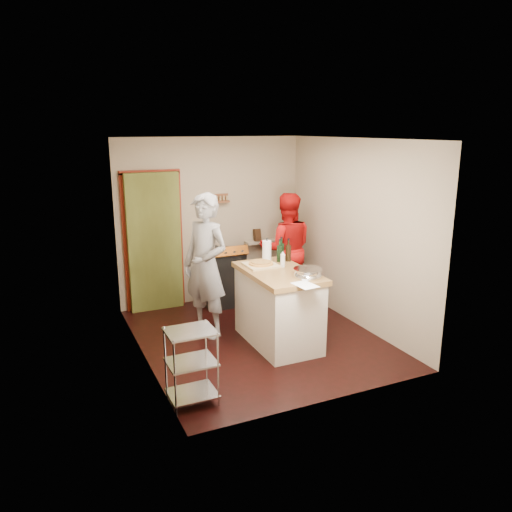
{
  "coord_description": "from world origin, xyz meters",
  "views": [
    {
      "loc": [
        -2.58,
        -5.64,
        2.73
      ],
      "look_at": [
        -0.02,
        0.0,
        1.13
      ],
      "focal_mm": 35.0,
      "sensor_mm": 36.0,
      "label": 1
    }
  ],
  "objects_px": {
    "stove": "(223,277)",
    "person_red": "(286,249)",
    "person_stripe": "(206,266)",
    "wire_shelving": "(191,363)",
    "island": "(278,305)"
  },
  "relations": [
    {
      "from": "stove",
      "to": "person_red",
      "type": "bearing_deg",
      "value": -19.08
    },
    {
      "from": "stove",
      "to": "person_red",
      "type": "distance_m",
      "value": 1.1
    },
    {
      "from": "stove",
      "to": "person_stripe",
      "type": "bearing_deg",
      "value": -121.1
    },
    {
      "from": "wire_shelving",
      "to": "island",
      "type": "height_order",
      "value": "island"
    },
    {
      "from": "stove",
      "to": "wire_shelving",
      "type": "bearing_deg",
      "value": -116.85
    },
    {
      "from": "wire_shelving",
      "to": "person_stripe",
      "type": "height_order",
      "value": "person_stripe"
    },
    {
      "from": "island",
      "to": "person_stripe",
      "type": "xyz_separation_m",
      "value": [
        -0.75,
        0.65,
        0.45
      ]
    },
    {
      "from": "island",
      "to": "person_stripe",
      "type": "bearing_deg",
      "value": 139.06
    },
    {
      "from": "stove",
      "to": "person_stripe",
      "type": "distance_m",
      "value": 1.3
    },
    {
      "from": "person_stripe",
      "to": "island",
      "type": "bearing_deg",
      "value": 20.24
    },
    {
      "from": "wire_shelving",
      "to": "island",
      "type": "distance_m",
      "value": 1.74
    },
    {
      "from": "person_red",
      "to": "stove",
      "type": "bearing_deg",
      "value": 1.32
    },
    {
      "from": "person_red",
      "to": "island",
      "type": "bearing_deg",
      "value": 79.13
    },
    {
      "from": "wire_shelving",
      "to": "person_red",
      "type": "xyz_separation_m",
      "value": [
        2.28,
        2.29,
        0.44
      ]
    },
    {
      "from": "wire_shelving",
      "to": "person_stripe",
      "type": "xyz_separation_m",
      "value": [
        0.71,
        1.6,
        0.52
      ]
    }
  ]
}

